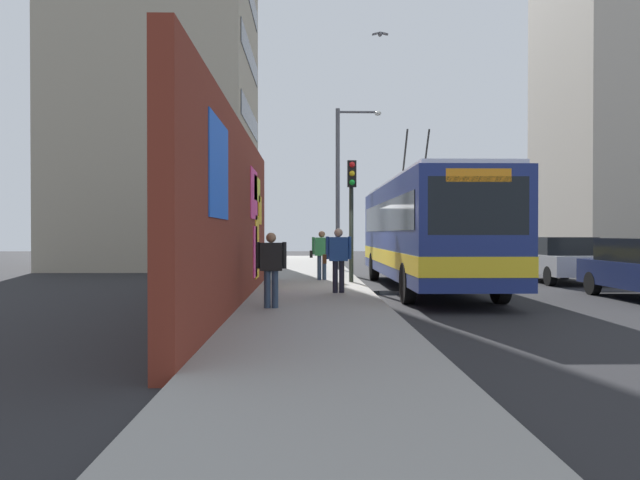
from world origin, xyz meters
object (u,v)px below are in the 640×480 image
pedestrian_at_curb (338,255)px  pedestrian_near_wall (271,264)px  parked_car_silver (557,258)px  traffic_light (352,200)px  pedestrian_midblock (322,251)px  street_lamp (343,177)px  city_bus (425,230)px

pedestrian_at_curb → pedestrian_near_wall: (-3.15, 1.56, -0.08)m
parked_car_silver → pedestrian_at_curb: size_ratio=2.61×
pedestrian_at_curb → pedestrian_near_wall: pedestrian_at_curb is taller
traffic_light → pedestrian_midblock: bearing=44.7°
pedestrian_at_curb → street_lamp: 10.74m
traffic_light → street_lamp: street_lamp is taller
traffic_light → pedestrian_at_curb: bearing=169.9°
pedestrian_midblock → parked_car_silver: bearing=-85.0°
pedestrian_at_curb → street_lamp: street_lamp is taller
pedestrian_at_curb → traffic_light: traffic_light is taller
city_bus → street_lamp: street_lamp is taller
parked_car_silver → street_lamp: size_ratio=0.63×
parked_car_silver → pedestrian_near_wall: size_ratio=2.80×
street_lamp → pedestrian_near_wall: bearing=170.4°
city_bus → pedestrian_midblock: 3.71m
pedestrian_near_wall → pedestrian_midblock: (7.49, -1.22, 0.04)m
pedestrian_near_wall → traffic_light: traffic_light is taller
traffic_light → street_lamp: size_ratio=0.56×
city_bus → traffic_light: city_bus is taller
traffic_light → parked_car_silver: bearing=-77.1°
pedestrian_midblock → street_lamp: bearing=-10.1°
pedestrian_near_wall → city_bus: bearing=-37.7°
city_bus → parked_car_silver: city_bus is taller
pedestrian_near_wall → traffic_light: 7.10m
pedestrian_near_wall → pedestrian_midblock: size_ratio=0.96×
pedestrian_near_wall → street_lamp: street_lamp is taller
pedestrian_near_wall → street_lamp: (13.43, -2.28, 3.10)m
traffic_light → street_lamp: bearing=-1.0°
parked_car_silver → traffic_light: 7.79m
pedestrian_near_wall → traffic_light: (6.54, -2.16, 1.72)m
city_bus → parked_car_silver: (2.65, -5.20, -0.99)m
pedestrian_at_curb → street_lamp: size_ratio=0.24×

